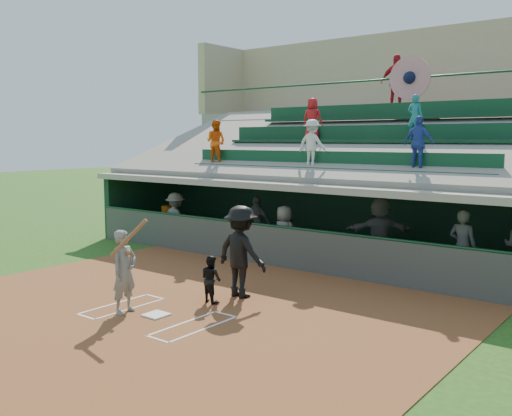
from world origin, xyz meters
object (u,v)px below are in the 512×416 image
Objects in this scene: home_plate at (156,315)px; water_cooler at (168,212)px; catcher at (211,279)px; white_table at (170,228)px; batter_at_plate at (124,271)px.

water_cooler reaches higher than home_plate.
catcher is at bearing 80.49° from home_plate.
catcher is at bearing -27.98° from white_table.
home_plate is 0.96× the size of water_cooler.
home_plate is at bearing 21.41° from batter_at_plate.
water_cooler is at bearing -26.60° from catcher.
home_plate is at bearing -45.00° from water_cooler.
water_cooler is (-0.08, -0.01, 0.56)m from white_table.
catcher is (0.85, 1.60, -0.34)m from batter_at_plate.
catcher is (0.23, 1.36, 0.49)m from home_plate.
catcher is 8.17m from water_cooler.
batter_at_plate is at bearing -158.59° from home_plate.
water_cooler reaches higher than catcher.
batter_at_plate reaches higher than water_cooler.
home_plate is 8.93m from water_cooler.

